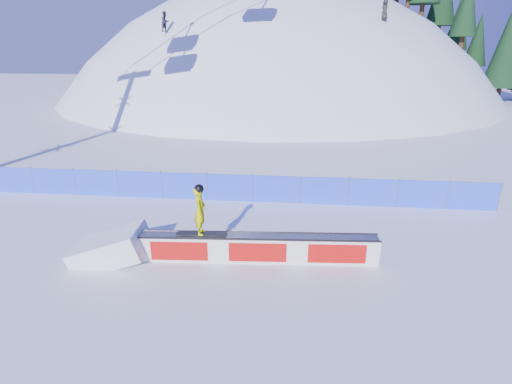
# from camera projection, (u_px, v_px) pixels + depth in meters

# --- Properties ---
(ground) EXTENTS (160.00, 160.00, 0.00)m
(ground) POSITION_uv_depth(u_px,v_px,m) (208.00, 251.00, 13.12)
(ground) COLOR white
(ground) RESTS_ON ground
(snow_hill) EXTENTS (64.00, 64.00, 64.00)m
(snow_hill) POSITION_uv_depth(u_px,v_px,m) (275.00, 222.00, 58.54)
(snow_hill) COLOR white
(snow_hill) RESTS_ON ground
(treeline) EXTENTS (18.58, 10.29, 19.73)m
(treeline) POSITION_uv_depth(u_px,v_px,m) (466.00, 5.00, 46.33)
(treeline) COLOR #342315
(treeline) RESTS_ON ground
(safety_fence) EXTENTS (22.05, 0.05, 1.30)m
(safety_fence) POSITION_uv_depth(u_px,v_px,m) (230.00, 188.00, 17.11)
(safety_fence) COLOR blue
(safety_fence) RESTS_ON ground
(rail_box) EXTENTS (7.43, 1.02, 0.89)m
(rail_box) POSITION_uv_depth(u_px,v_px,m) (258.00, 248.00, 12.36)
(rail_box) COLOR white
(rail_box) RESTS_ON ground
(snow_ramp) EXTENTS (2.45, 1.63, 1.47)m
(snow_ramp) POSITION_uv_depth(u_px,v_px,m) (112.00, 258.00, 12.67)
(snow_ramp) COLOR white
(snow_ramp) RESTS_ON ground
(snowboarder) EXTENTS (1.57, 0.58, 1.63)m
(snowboarder) POSITION_uv_depth(u_px,v_px,m) (200.00, 210.00, 11.98)
(snowboarder) COLOR black
(snowboarder) RESTS_ON rail_box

